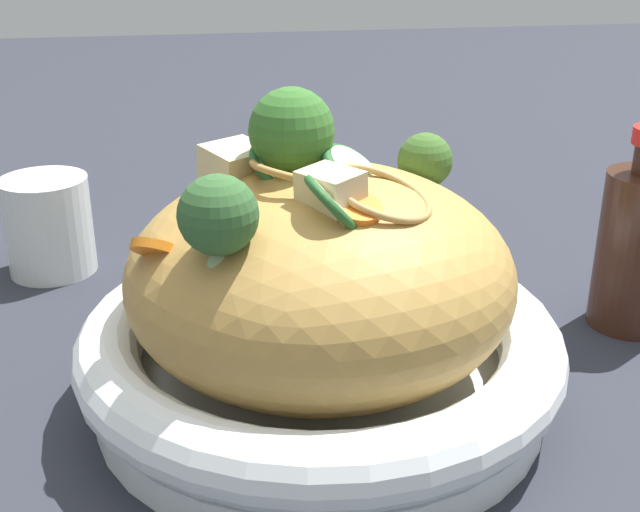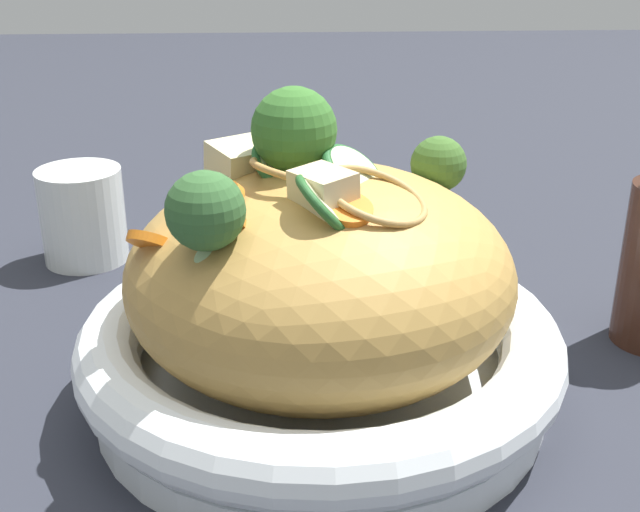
% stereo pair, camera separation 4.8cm
% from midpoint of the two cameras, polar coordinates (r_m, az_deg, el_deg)
% --- Properties ---
extents(ground_plane, '(3.00, 3.00, 0.00)m').
position_cam_midpoint_polar(ground_plane, '(0.53, 2.65, -9.56)').
color(ground_plane, '#262832').
extents(serving_bowl, '(0.29, 0.29, 0.06)m').
position_cam_midpoint_polar(serving_bowl, '(0.51, 2.72, -6.71)').
color(serving_bowl, white).
rests_on(serving_bowl, ground_plane).
extents(noodle_heap, '(0.23, 0.23, 0.14)m').
position_cam_midpoint_polar(noodle_heap, '(0.49, 2.85, -1.38)').
color(noodle_heap, '#B48943').
rests_on(noodle_heap, serving_bowl).
extents(broccoli_florets, '(0.18, 0.16, 0.09)m').
position_cam_midpoint_polar(broccoli_florets, '(0.47, 2.03, 6.47)').
color(broccoli_florets, '#A3B775').
rests_on(broccoli_florets, serving_bowl).
extents(carrot_coins, '(0.14, 0.11, 0.04)m').
position_cam_midpoint_polar(carrot_coins, '(0.44, -2.35, 2.93)').
color(carrot_coins, orange).
rests_on(carrot_coins, serving_bowl).
extents(zucchini_slices, '(0.09, 0.13, 0.04)m').
position_cam_midpoint_polar(zucchini_slices, '(0.47, 2.48, 5.59)').
color(zucchini_slices, beige).
rests_on(zucchini_slices, serving_bowl).
extents(chicken_chunks, '(0.08, 0.14, 0.03)m').
position_cam_midpoint_polar(chicken_chunks, '(0.48, -0.66, 5.90)').
color(chicken_chunks, beige).
rests_on(chicken_chunks, serving_bowl).
extents(drinking_glass, '(0.07, 0.07, 0.08)m').
position_cam_midpoint_polar(drinking_glass, '(0.72, -14.11, 2.68)').
color(drinking_glass, silver).
rests_on(drinking_glass, ground_plane).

